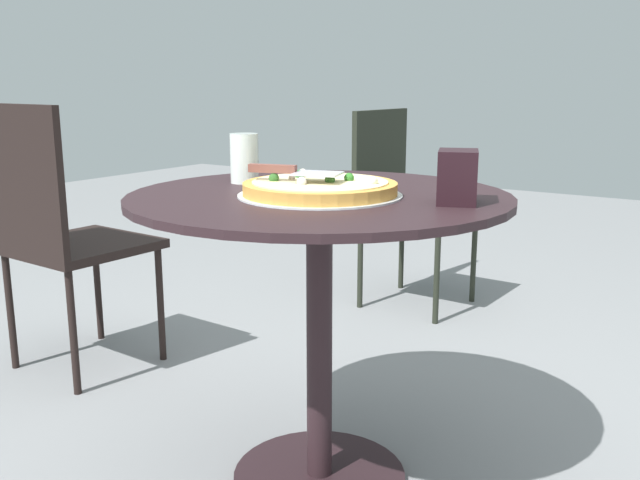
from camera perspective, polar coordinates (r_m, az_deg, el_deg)
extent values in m
plane|color=gray|center=(1.85, -0.05, -18.75)|extent=(10.00, 10.00, 0.00)
cylinder|color=black|center=(1.60, -0.05, 3.46)|extent=(0.87, 0.87, 0.02)
cylinder|color=black|center=(1.69, -0.05, -8.32)|extent=(0.06, 0.06, 0.68)
cylinder|color=black|center=(1.85, -0.05, -18.52)|extent=(0.43, 0.43, 0.02)
cylinder|color=silver|center=(1.57, 0.00, 3.66)|extent=(0.37, 0.37, 0.00)
cylinder|color=gold|center=(1.56, 0.00, 4.21)|extent=(0.34, 0.34, 0.03)
cylinder|color=beige|center=(1.56, 0.00, 4.74)|extent=(0.30, 0.30, 0.00)
sphere|color=white|center=(1.59, -2.29, 5.05)|extent=(0.02, 0.02, 0.02)
sphere|color=#2F6B34|center=(1.62, -1.69, 5.30)|extent=(0.02, 0.02, 0.02)
sphere|color=#2D5E24|center=(1.57, -3.75, 5.02)|extent=(0.02, 0.02, 0.02)
sphere|color=#2E7225|center=(1.57, 2.37, 5.05)|extent=(0.02, 0.02, 0.02)
sphere|color=#EBEEC4|center=(1.52, 4.20, 4.77)|extent=(0.02, 0.02, 0.02)
sphere|color=#396A2B|center=(1.54, 0.81, 4.92)|extent=(0.02, 0.02, 0.02)
sphere|color=silver|center=(1.51, -1.49, 4.74)|extent=(0.02, 0.02, 0.02)
sphere|color=beige|center=(1.66, -1.40, 5.45)|extent=(0.02, 0.02, 0.02)
cube|color=silver|center=(1.54, -0.19, 5.41)|extent=(0.11, 0.12, 0.00)
cube|color=brown|center=(1.57, -3.87, 5.79)|extent=(0.05, 0.11, 0.02)
cylinder|color=white|center=(1.78, -6.15, 6.60)|extent=(0.07, 0.07, 0.12)
cube|color=black|center=(1.49, 11.07, 5.04)|extent=(0.12, 0.11, 0.11)
cube|color=black|center=(3.07, 8.05, 2.70)|extent=(0.44, 0.44, 0.03)
cube|color=black|center=(3.14, 4.90, 6.89)|extent=(0.43, 0.04, 0.39)
cylinder|color=black|center=(3.20, 12.35, -1.23)|extent=(0.02, 0.02, 0.43)
cylinder|color=black|center=(2.88, 9.44, -2.67)|extent=(0.02, 0.02, 0.43)
cylinder|color=black|center=(3.36, 6.63, -0.37)|extent=(0.02, 0.02, 0.43)
cylinder|color=black|center=(3.05, 3.28, -1.64)|extent=(0.02, 0.02, 0.43)
cube|color=black|center=(2.51, -18.72, -0.45)|extent=(0.43, 0.43, 0.03)
cube|color=black|center=(2.37, -22.99, 4.50)|extent=(0.05, 0.41, 0.46)
cylinder|color=black|center=(2.81, -17.56, -3.67)|extent=(0.02, 0.02, 0.41)
cylinder|color=black|center=(2.54, -12.79, -5.10)|extent=(0.02, 0.02, 0.41)
cylinder|color=black|center=(2.63, -23.78, -5.30)|extent=(0.02, 0.02, 0.41)
cylinder|color=black|center=(2.34, -19.36, -7.08)|extent=(0.02, 0.02, 0.41)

